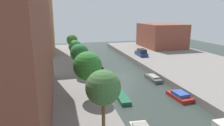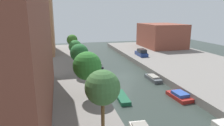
% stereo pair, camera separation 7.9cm
% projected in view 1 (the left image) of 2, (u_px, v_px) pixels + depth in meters
% --- Properties ---
extents(ground_plane, '(84.00, 84.00, 0.00)m').
position_uv_depth(ground_plane, '(123.00, 77.00, 33.57)').
color(ground_plane, '#2D3833').
extents(quay_left, '(20.00, 64.00, 1.00)m').
position_uv_depth(quay_left, '(26.00, 82.00, 29.70)').
color(quay_left, gray).
rests_on(quay_left, ground_plane).
extents(quay_right, '(20.00, 64.00, 1.00)m').
position_uv_depth(quay_right, '(201.00, 68.00, 37.19)').
color(quay_right, gray).
rests_on(quay_right, ground_plane).
extents(apartment_tower_far, '(10.00, 13.44, 22.40)m').
position_uv_depth(apartment_tower_far, '(29.00, 5.00, 46.19)').
color(apartment_tower_far, '#9E704C').
rests_on(apartment_tower_far, quay_left).
extents(low_block_right, '(10.00, 12.53, 6.44)m').
position_uv_depth(low_block_right, '(161.00, 35.00, 56.80)').
color(low_block_right, brown).
rests_on(low_block_right, quay_right).
extents(street_tree_0, '(2.62, 2.62, 5.37)m').
position_uv_depth(street_tree_0, '(103.00, 88.00, 14.65)').
color(street_tree_0, brown).
rests_on(street_tree_0, quay_left).
extents(street_tree_1, '(3.19, 3.19, 5.24)m').
position_uv_depth(street_tree_1, '(88.00, 66.00, 22.28)').
color(street_tree_1, brown).
rests_on(street_tree_1, quay_left).
extents(street_tree_2, '(2.77, 2.77, 4.88)m').
position_uv_depth(street_tree_2, '(79.00, 53.00, 30.32)').
color(street_tree_2, brown).
rests_on(street_tree_2, quay_left).
extents(street_tree_3, '(2.44, 2.44, 4.47)m').
position_uv_depth(street_tree_3, '(75.00, 47.00, 37.51)').
color(street_tree_3, brown).
rests_on(street_tree_3, quay_left).
extents(street_tree_4, '(2.38, 2.38, 4.72)m').
position_uv_depth(street_tree_4, '(72.00, 40.00, 44.88)').
color(street_tree_4, brown).
rests_on(street_tree_4, quay_left).
extents(parked_car, '(1.92, 4.43, 1.52)m').
position_uv_depth(parked_car, '(141.00, 53.00, 45.34)').
color(parked_car, navy).
rests_on(parked_car, quay_right).
extents(moored_boat_left_1, '(1.42, 4.29, 0.46)m').
position_uv_depth(moored_boat_left_1, '(122.00, 97.00, 24.89)').
color(moored_boat_left_1, '#195638').
rests_on(moored_boat_left_1, ground_plane).
extents(moored_boat_left_2, '(1.84, 4.30, 1.04)m').
position_uv_depth(moored_boat_left_2, '(107.00, 77.00, 32.18)').
color(moored_boat_left_2, '#4C5156').
rests_on(moored_boat_left_2, ground_plane).
extents(moored_boat_left_3, '(1.29, 4.45, 1.02)m').
position_uv_depth(moored_boat_left_3, '(98.00, 66.00, 39.16)').
color(moored_boat_left_3, '#232328').
rests_on(moored_boat_left_3, ground_plane).
extents(moored_boat_left_4, '(1.64, 4.61, 0.60)m').
position_uv_depth(moored_boat_left_4, '(92.00, 58.00, 46.46)').
color(moored_boat_left_4, '#33476B').
rests_on(moored_boat_left_4, ground_plane).
extents(moored_boat_left_5, '(1.78, 4.44, 0.53)m').
position_uv_depth(moored_boat_left_5, '(85.00, 52.00, 53.09)').
color(moored_boat_left_5, beige).
rests_on(moored_boat_left_5, ground_plane).
extents(moored_boat_right_1, '(1.87, 3.60, 0.85)m').
position_uv_depth(moored_boat_right_1, '(180.00, 96.00, 25.03)').
color(moored_boat_right_1, maroon).
rests_on(moored_boat_right_1, ground_plane).
extents(moored_boat_right_2, '(1.35, 3.84, 0.77)m').
position_uv_depth(moored_boat_right_2, '(153.00, 78.00, 31.85)').
color(moored_boat_right_2, '#4C5156').
rests_on(moored_boat_right_2, ground_plane).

